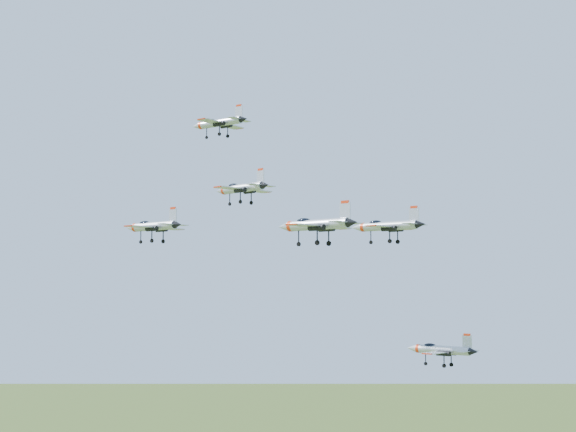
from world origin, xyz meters
The scene contains 6 objects.
jet_lead centered at (-18.12, 11.62, 153.89)m, with size 13.44×11.13×3.59m.
jet_left_high centered at (-3.11, -2.91, 139.09)m, with size 12.71×10.78×3.44m.
jet_right_high centered at (-10.99, -15.20, 132.46)m, with size 12.50×10.45×3.34m.
jet_left_low centered at (17.80, 7.29, 132.85)m, with size 13.60×11.33×3.63m.
jet_right_low centered at (16.59, -13.89, 131.74)m, with size 13.84×11.61×3.71m.
jet_trail centered at (31.45, -6.49, 114.97)m, with size 10.69×8.95×2.86m.
Camera 1 is at (68.89, -109.22, 123.59)m, focal length 50.00 mm.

